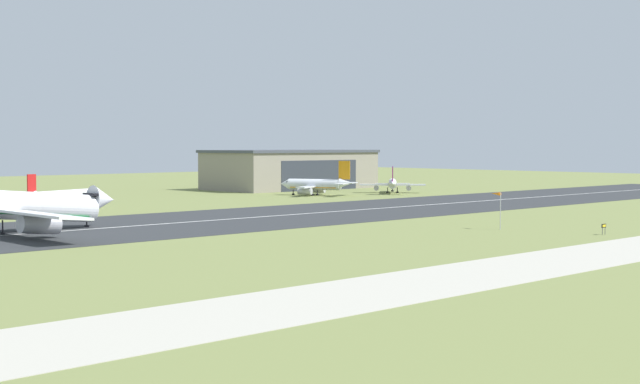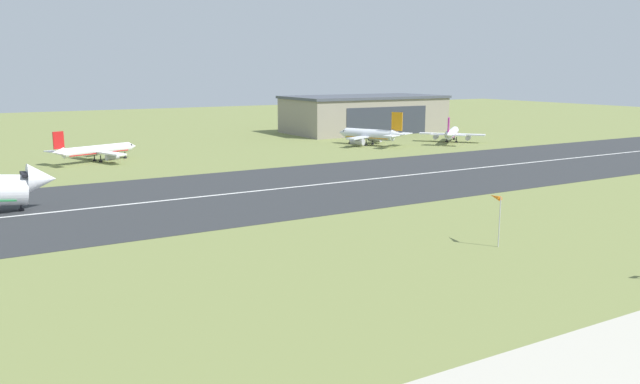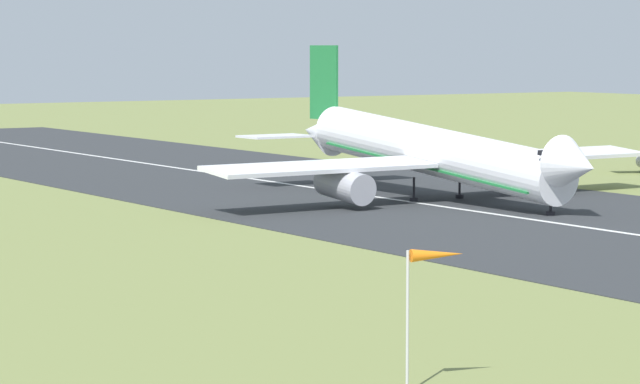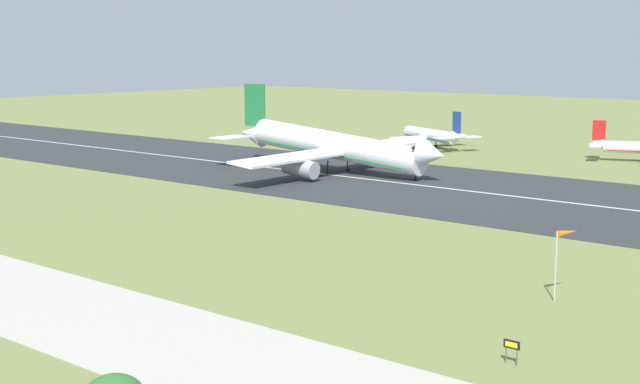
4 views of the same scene
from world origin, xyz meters
TOP-DOWN VIEW (x-y plane):
  - ground_plane at (0.00, 57.35)m, footprint 651.74×651.74m
  - runway_strip at (0.00, 114.70)m, footprint 411.74×47.68m
  - runway_centreline at (0.00, 114.70)m, footprint 370.56×0.70m
  - hangar_building at (86.27, 200.61)m, footprint 57.20×30.08m
  - airplane_parked_west at (-14.21, 169.79)m, footprint 23.09×19.88m
  - airplane_parked_centre at (90.88, 158.12)m, footprint 21.43×20.45m
  - airplane_parked_east at (64.31, 164.71)m, footprint 20.66×23.55m
  - windsock_pole at (15.72, 66.01)m, footprint 1.30×2.69m

SIDE VIEW (x-z plane):
  - ground_plane at x=0.00m, z-range 0.00..0.00m
  - runway_strip at x=0.00m, z-range 0.00..0.06m
  - runway_centreline at x=0.00m, z-range 0.06..0.07m
  - airplane_parked_west at x=-14.21m, z-range -1.30..6.91m
  - airplane_parked_centre at x=90.88m, z-range -1.38..7.13m
  - airplane_parked_east at x=64.31m, z-range -1.99..8.31m
  - windsock_pole at x=15.72m, z-range 2.61..9.18m
  - hangar_building at x=86.27m, z-range 0.02..13.25m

